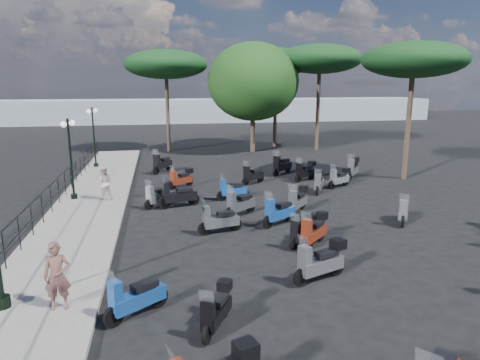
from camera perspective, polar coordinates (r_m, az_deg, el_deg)
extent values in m
plane|color=black|center=(16.67, 1.75, -5.40)|extent=(120.00, 120.00, 0.00)
cube|color=slate|center=(19.40, -19.41, -3.29)|extent=(3.00, 30.00, 0.15)
cylinder|color=black|center=(13.63, -28.96, -8.18)|extent=(0.04, 0.04, 1.10)
cylinder|color=black|center=(14.86, -27.36, -6.34)|extent=(0.04, 0.04, 1.10)
cylinder|color=black|center=(16.11, -26.02, -4.79)|extent=(0.04, 0.04, 1.10)
cylinder|color=black|center=(17.38, -24.87, -3.45)|extent=(0.04, 0.04, 1.10)
cylinder|color=black|center=(18.66, -23.89, -2.30)|extent=(0.04, 0.04, 1.10)
cylinder|color=black|center=(19.95, -23.03, -1.29)|extent=(0.04, 0.04, 1.10)
cylinder|color=black|center=(21.26, -22.28, -0.41)|extent=(0.04, 0.04, 1.10)
cylinder|color=black|center=(22.57, -21.62, 0.37)|extent=(0.04, 0.04, 1.10)
cylinder|color=black|center=(23.89, -21.03, 1.06)|extent=(0.04, 0.04, 1.10)
cylinder|color=black|center=(25.21, -20.50, 1.68)|extent=(0.04, 0.04, 1.10)
cylinder|color=black|center=(26.54, -20.02, 2.24)|extent=(0.04, 0.04, 1.10)
cylinder|color=black|center=(27.87, -19.59, 2.75)|extent=(0.04, 0.04, 1.10)
cylinder|color=black|center=(29.20, -19.20, 3.21)|extent=(0.04, 0.04, 1.10)
cylinder|color=black|center=(30.54, -18.84, 3.63)|extent=(0.04, 0.04, 1.10)
cylinder|color=black|center=(31.88, -18.51, 4.01)|extent=(0.04, 0.04, 1.10)
cube|color=black|center=(19.19, -23.58, -0.25)|extent=(0.04, 26.00, 0.04)
cube|color=black|center=(19.31, -23.45, -1.78)|extent=(0.04, 26.00, 0.04)
cylinder|color=black|center=(11.61, -29.09, -14.02)|extent=(0.35, 0.35, 0.26)
cylinder|color=black|center=(20.55, -21.23, -2.03)|extent=(0.29, 0.29, 0.21)
cylinder|color=black|center=(20.21, -21.62, 2.58)|extent=(0.10, 0.10, 3.57)
cylinder|color=black|center=(20.01, -22.01, 7.24)|extent=(0.23, 0.79, 0.04)
sphere|color=white|center=(20.38, -21.51, 7.11)|extent=(0.25, 0.25, 0.25)
sphere|color=white|center=(19.66, -22.48, 6.86)|extent=(0.25, 0.25, 0.25)
cylinder|color=black|center=(27.98, -18.64, 1.94)|extent=(0.29, 0.29, 0.22)
cylinder|color=black|center=(27.73, -18.89, 5.41)|extent=(0.10, 0.10, 3.64)
cylinder|color=black|center=(27.59, -19.14, 8.88)|extent=(0.31, 0.78, 0.04)
sphere|color=white|center=(27.95, -18.74, 8.76)|extent=(0.25, 0.25, 0.25)
sphere|color=white|center=(27.23, -19.53, 8.62)|extent=(0.25, 0.25, 0.25)
imported|color=brown|center=(10.73, -23.19, -11.68)|extent=(0.60, 0.41, 1.59)
imported|color=beige|center=(19.78, -17.72, -0.38)|extent=(0.84, 0.72, 1.51)
plane|color=white|center=(6.93, -9.04, -22.52)|extent=(0.21, 0.41, 0.39)
cube|color=black|center=(7.54, 0.76, -21.71)|extent=(0.45, 0.44, 0.28)
cylinder|color=black|center=(10.14, -16.51, -17.08)|extent=(0.45, 0.36, 0.48)
cylinder|color=black|center=(10.69, -10.76, -15.11)|extent=(0.45, 0.36, 0.48)
cube|color=#1B4EA0|center=(10.34, -13.36, -15.14)|extent=(1.25, 1.03, 0.34)
cube|color=black|center=(10.30, -12.63, -13.48)|extent=(0.66, 0.59, 0.14)
cube|color=#1B4EA0|center=(9.96, -16.27, -14.65)|extent=(0.35, 0.37, 0.70)
plane|color=white|center=(9.74, -16.75, -12.40)|extent=(0.29, 0.35, 0.37)
cylinder|color=black|center=(15.06, -4.78, -6.51)|extent=(0.48, 0.21, 0.47)
cylinder|color=black|center=(15.47, -0.62, -5.94)|extent=(0.48, 0.21, 0.47)
cube|color=#53565B|center=(15.22, -2.50, -5.57)|extent=(1.32, 0.63, 0.34)
cube|color=black|center=(15.19, -1.93, -4.50)|extent=(0.64, 0.43, 0.14)
cube|color=#53565B|center=(14.95, -4.52, -4.83)|extent=(0.28, 0.34, 0.69)
plane|color=white|center=(14.80, -4.77, -3.22)|extent=(0.16, 0.38, 0.37)
cylinder|color=black|center=(18.36, -12.04, -3.21)|extent=(0.39, 0.40, 0.46)
cylinder|color=black|center=(19.17, -9.63, -2.43)|extent=(0.39, 0.40, 0.46)
cube|color=#B2B5BC|center=(18.75, -10.73, -2.27)|extent=(1.10, 1.14, 0.33)
cube|color=black|center=(18.80, -10.43, -1.36)|extent=(0.61, 0.62, 0.14)
cube|color=#B2B5BC|center=(18.30, -11.94, -1.82)|extent=(0.36, 0.35, 0.68)
plane|color=white|center=(18.15, -12.13, -0.53)|extent=(0.32, 0.31, 0.36)
cube|color=black|center=(19.03, -9.66, -0.62)|extent=(0.45, 0.45, 0.25)
cylinder|color=black|center=(25.33, -11.12, 1.31)|extent=(0.39, 0.51, 0.54)
cylinder|color=black|center=(26.43, -9.49, 1.85)|extent=(0.39, 0.51, 0.54)
cube|color=black|center=(25.88, -10.24, 2.05)|extent=(1.13, 1.42, 0.38)
cube|color=black|center=(25.98, -10.03, 2.80)|extent=(0.65, 0.74, 0.16)
cube|color=black|center=(25.31, -11.06, 2.49)|extent=(0.42, 0.39, 0.78)
plane|color=white|center=(25.17, -11.19, 3.59)|extent=(0.40, 0.31, 0.42)
cylinder|color=black|center=(9.28, -4.42, -19.81)|extent=(0.28, 0.42, 0.42)
cylinder|color=black|center=(10.12, -2.08, -16.77)|extent=(0.28, 0.42, 0.42)
cube|color=black|center=(9.65, -3.10, -17.29)|extent=(0.81, 1.15, 0.30)
cube|color=black|center=(9.65, -2.80, -15.59)|extent=(0.49, 0.59, 0.12)
cube|color=black|center=(9.12, -4.30, -17.44)|extent=(0.33, 0.30, 0.62)
plane|color=white|center=(8.88, -4.47, -15.38)|extent=(0.33, 0.22, 0.33)
cube|color=black|center=(9.87, -2.07, -13.86)|extent=(0.39, 0.40, 0.23)
cylinder|color=black|center=(11.56, 8.20, -12.73)|extent=(0.50, 0.28, 0.50)
cylinder|color=black|center=(12.34, 12.73, -11.21)|extent=(0.50, 0.28, 0.50)
cube|color=gray|center=(11.90, 10.77, -11.07)|extent=(1.39, 0.83, 0.35)
cube|color=black|center=(11.90, 11.46, -9.57)|extent=(0.70, 0.52, 0.15)
cube|color=gray|center=(11.41, 8.60, -10.45)|extent=(0.33, 0.37, 0.73)
plane|color=white|center=(11.20, 8.44, -8.31)|extent=(0.22, 0.40, 0.39)
cube|color=black|center=(12.10, 12.95, -8.30)|extent=(0.45, 0.44, 0.27)
cylinder|color=black|center=(13.87, 7.19, -8.39)|extent=(0.39, 0.35, 0.44)
cylinder|color=black|center=(14.76, 9.42, -7.14)|extent=(0.39, 0.35, 0.44)
cube|color=black|center=(14.29, 8.46, -7.08)|extent=(1.10, 1.01, 0.31)
cube|color=black|center=(14.33, 8.80, -5.95)|extent=(0.59, 0.56, 0.13)
cube|color=black|center=(13.78, 7.40, -6.67)|extent=(0.33, 0.34, 0.64)
plane|color=white|center=(13.60, 7.33, -5.11)|extent=(0.28, 0.31, 0.34)
cube|color=black|center=(14.58, 9.54, -4.96)|extent=(0.42, 0.42, 0.24)
cylinder|color=black|center=(15.73, 3.77, -5.59)|extent=(0.48, 0.36, 0.50)
cylinder|color=black|center=(16.64, 6.68, -4.62)|extent=(0.48, 0.36, 0.50)
cube|color=#1B4EA0|center=(16.16, 5.40, -4.42)|extent=(1.33, 1.04, 0.35)
cube|color=black|center=(16.20, 5.83, -3.31)|extent=(0.69, 0.60, 0.15)
cube|color=#1B4EA0|center=(15.65, 4.00, -3.86)|extent=(0.36, 0.39, 0.73)
plane|color=white|center=(15.47, 3.87, -2.24)|extent=(0.29, 0.38, 0.39)
cylinder|color=black|center=(18.32, -10.07, -3.06)|extent=(0.54, 0.26, 0.53)
cylinder|color=black|center=(18.73, -6.22, -2.58)|extent=(0.54, 0.26, 0.53)
cube|color=black|center=(18.48, -7.98, -2.21)|extent=(1.47, 0.77, 0.37)
cube|color=black|center=(18.47, -7.47, -1.22)|extent=(0.73, 0.50, 0.15)
cube|color=black|center=(18.22, -9.86, -1.50)|extent=(0.33, 0.38, 0.77)
plane|color=white|center=(18.08, -10.12, 0.00)|extent=(0.20, 0.42, 0.41)
cylinder|color=black|center=(21.59, -9.00, -0.72)|extent=(0.41, 0.34, 0.44)
cylinder|color=black|center=(22.26, -6.79, -0.24)|extent=(0.41, 0.34, 0.44)
cube|color=maroon|center=(21.91, -7.80, -0.04)|extent=(1.14, 0.96, 0.31)
cube|color=black|center=(21.95, -7.51, 0.68)|extent=(0.60, 0.55, 0.13)
cube|color=maroon|center=(21.54, -8.89, 0.40)|extent=(0.33, 0.34, 0.64)
plane|color=white|center=(21.42, -9.04, 1.46)|extent=(0.27, 0.32, 0.34)
cube|color=black|center=(22.15, -6.79, 1.25)|extent=(0.42, 0.42, 0.24)
cylinder|color=black|center=(13.79, 8.67, -8.47)|extent=(0.41, 0.40, 0.47)
cylinder|color=black|center=(14.80, 10.73, -7.05)|extent=(0.41, 0.40, 0.47)
cube|color=maroon|center=(14.28, 9.85, -7.01)|extent=(1.15, 1.13, 0.34)
cube|color=black|center=(14.33, 10.18, -5.78)|extent=(0.63, 0.62, 0.14)
cube|color=maroon|center=(13.70, 8.88, -6.60)|extent=(0.36, 0.36, 0.69)
plane|color=white|center=(13.51, 8.83, -4.90)|extent=(0.32, 0.32, 0.37)
cube|color=black|center=(14.62, 10.87, -4.70)|extent=(0.46, 0.46, 0.26)
cylinder|color=black|center=(16.77, -1.33, -4.41)|extent=(0.45, 0.38, 0.49)
cylinder|color=black|center=(17.64, 1.42, -3.54)|extent=(0.45, 0.38, 0.49)
cube|color=#53565B|center=(17.19, 0.19, -3.34)|extent=(1.27, 1.08, 0.35)
cube|color=black|center=(17.24, 0.58, -2.31)|extent=(0.67, 0.61, 0.14)
cube|color=#53565B|center=(16.70, -1.15, -2.81)|extent=(0.36, 0.38, 0.72)
plane|color=white|center=(16.54, -1.30, -1.31)|extent=(0.30, 0.36, 0.38)
cylinder|color=black|center=(19.34, -2.48, -2.13)|extent=(0.46, 0.21, 0.45)
cylinder|color=black|center=(19.80, 0.53, -1.77)|extent=(0.46, 0.21, 0.45)
cube|color=#1B4EA0|center=(19.54, -0.84, -1.45)|extent=(1.27, 0.63, 0.32)
cube|color=black|center=(19.54, -0.41, -0.65)|extent=(0.62, 0.42, 0.13)
cube|color=#1B4EA0|center=(19.26, -2.29, -0.86)|extent=(0.27, 0.33, 0.66)
plane|color=white|center=(19.14, -2.46, 0.36)|extent=(0.16, 0.37, 0.35)
cylinder|color=black|center=(22.13, 0.74, -0.18)|extent=(0.45, 0.35, 0.47)
cylinder|color=black|center=(22.99, 2.77, 0.30)|extent=(0.45, 0.35, 0.47)
cube|color=black|center=(22.55, 1.86, 0.52)|extent=(1.24, 1.01, 0.34)
cube|color=black|center=(22.62, 2.16, 1.28)|extent=(0.66, 0.58, 0.14)
cube|color=black|center=(22.09, 0.88, 1.00)|extent=(0.35, 0.37, 0.69)
plane|color=white|center=(21.96, 0.78, 2.12)|extent=(0.28, 0.35, 0.37)
cylinder|color=black|center=(24.47, 4.80, 1.11)|extent=(0.47, 0.44, 0.53)
cylinder|color=black|center=(25.59, 6.40, 1.59)|extent=(0.47, 0.44, 0.53)
cube|color=black|center=(25.04, 5.70, 1.83)|extent=(1.33, 1.25, 0.38)
cube|color=black|center=(25.14, 5.94, 2.59)|extent=(0.72, 0.70, 0.16)
cube|color=black|center=(24.45, 4.93, 2.32)|extent=(0.41, 0.41, 0.78)
plane|color=white|center=(24.31, 4.87, 3.46)|extent=(0.35, 0.37, 0.41)
cylinder|color=black|center=(17.25, 6.91, -4.05)|extent=(0.38, 0.42, 0.47)
cylinder|color=black|center=(18.30, 8.35, -3.11)|extent=(0.38, 0.42, 0.47)
cube|color=#53565B|center=(17.77, 7.73, -2.98)|extent=(1.08, 1.18, 0.33)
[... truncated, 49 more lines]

